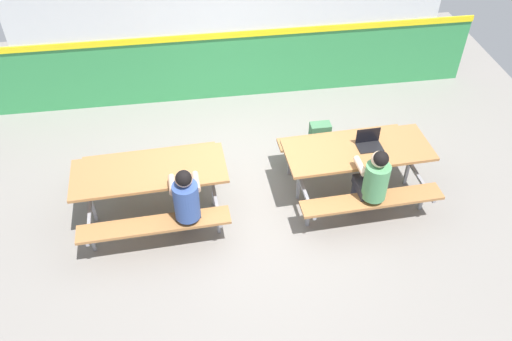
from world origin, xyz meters
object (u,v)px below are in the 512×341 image
at_px(backpack_dark, 319,136).
at_px(picnic_table_right, 357,159).
at_px(student_nearer, 186,199).
at_px(laptop_dark, 369,143).
at_px(student_further, 373,180).
at_px(picnic_table_left, 151,180).

bearing_deg(backpack_dark, picnic_table_right, -76.58).
bearing_deg(picnic_table_right, student_nearer, -165.93).
bearing_deg(picnic_table_right, laptop_dark, 16.35).
relative_size(student_further, backpack_dark, 2.74).
bearing_deg(laptop_dark, picnic_table_left, -178.63).
bearing_deg(picnic_table_right, backpack_dark, 103.42).
relative_size(laptop_dark, backpack_dark, 0.75).
height_order(picnic_table_right, backpack_dark, picnic_table_right).
bearing_deg(student_nearer, student_further, 0.14).
relative_size(picnic_table_right, laptop_dark, 5.87).
height_order(picnic_table_left, student_further, student_further).
height_order(student_nearer, student_further, same).
bearing_deg(student_further, laptop_dark, 78.10).
height_order(picnic_table_left, backpack_dark, picnic_table_left).
relative_size(student_nearer, laptop_dark, 3.67).
xyz_separation_m(picnic_table_left, student_nearer, (0.43, -0.54, 0.13)).
relative_size(student_nearer, backpack_dark, 2.74).
relative_size(picnic_table_left, laptop_dark, 5.87).
relative_size(picnic_table_right, student_further, 1.60).
xyz_separation_m(picnic_table_left, laptop_dark, (2.82, 0.07, 0.21)).
bearing_deg(student_nearer, backpack_dark, 37.65).
distance_m(picnic_table_right, student_nearer, 2.32).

